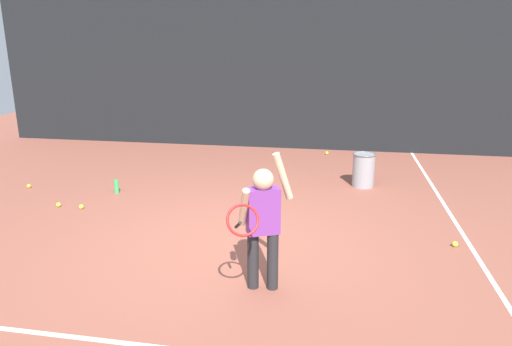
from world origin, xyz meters
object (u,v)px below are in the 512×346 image
object	(u,v)px
ball_hopper	(364,170)
water_bottle	(117,186)
tennis_player	(262,219)
tennis_ball_3	(81,207)
tennis_ball_4	(58,205)
tennis_ball_0	(327,153)
tennis_ball_1	(29,186)
tennis_ball_2	(455,244)

from	to	relation	value
ball_hopper	water_bottle	world-z (taller)	ball_hopper
tennis_player	ball_hopper	world-z (taller)	tennis_player
tennis_ball_3	tennis_ball_4	bearing A→B (deg)	176.99
tennis_ball_3	water_bottle	bearing A→B (deg)	78.29
tennis_ball_0	tennis_ball_1	world-z (taller)	same
water_bottle	tennis_ball_1	xyz separation A→B (m)	(-1.56, -0.01, -0.08)
tennis_player	tennis_ball_4	bearing A→B (deg)	129.01
tennis_ball_2	tennis_ball_3	distance (m)	5.04
tennis_ball_2	ball_hopper	bearing A→B (deg)	113.21
ball_hopper	water_bottle	size ratio (longest dim) A/B	2.55
ball_hopper	tennis_ball_2	world-z (taller)	ball_hopper
tennis_ball_2	tennis_ball_3	xyz separation A→B (m)	(-5.03, 0.40, 0.00)
tennis_ball_3	tennis_ball_4	xyz separation A→B (m)	(-0.38, 0.02, 0.00)
tennis_ball_2	tennis_ball_3	size ratio (longest dim) A/B	1.00
tennis_player	tennis_ball_3	world-z (taller)	tennis_player
ball_hopper	tennis_ball_4	distance (m)	4.81
tennis_player	tennis_ball_2	size ratio (longest dim) A/B	20.46
ball_hopper	tennis_ball_1	xyz separation A→B (m)	(-5.45, -1.10, -0.26)
tennis_ball_2	tennis_ball_3	world-z (taller)	same
water_bottle	tennis_ball_0	world-z (taller)	water_bottle
tennis_ball_1	tennis_ball_4	bearing A→B (deg)	-36.37
tennis_ball_0	tennis_ball_1	xyz separation A→B (m)	(-4.79, -3.31, 0.00)
tennis_ball_3	tennis_player	bearing A→B (deg)	-30.83
tennis_ball_0	tennis_ball_3	bearing A→B (deg)	-129.64
tennis_player	tennis_ball_3	distance (m)	3.51
tennis_player	tennis_ball_2	distance (m)	2.58
tennis_player	tennis_ball_3	size ratio (longest dim) A/B	20.46
tennis_player	ball_hopper	bearing A→B (deg)	50.28
tennis_ball_1	tennis_ball_2	distance (m)	6.54
tennis_ball_1	tennis_ball_2	world-z (taller)	same
ball_hopper	tennis_ball_3	distance (m)	4.47
water_bottle	tennis_ball_4	distance (m)	0.94
tennis_ball_0	tennis_ball_2	world-z (taller)	same
ball_hopper	tennis_ball_4	bearing A→B (deg)	-157.31
tennis_player	tennis_ball_1	xyz separation A→B (m)	(-4.35, 2.54, -0.69)
tennis_ball_1	tennis_ball_2	xyz separation A→B (m)	(6.43, -1.18, 0.00)
tennis_ball_0	tennis_ball_1	bearing A→B (deg)	-145.31
tennis_ball_0	tennis_ball_1	distance (m)	5.82
tennis_ball_3	tennis_ball_4	world-z (taller)	same
water_bottle	tennis_ball_2	distance (m)	5.01
tennis_ball_4	ball_hopper	bearing A→B (deg)	22.69
water_bottle	tennis_ball_1	distance (m)	1.56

